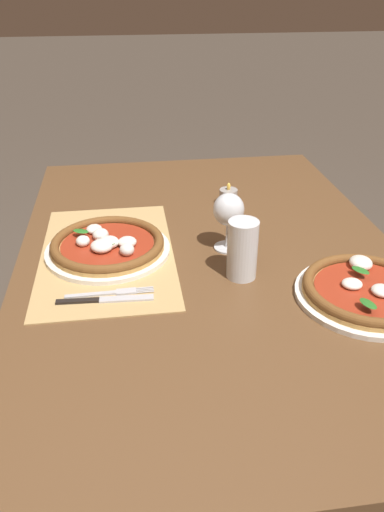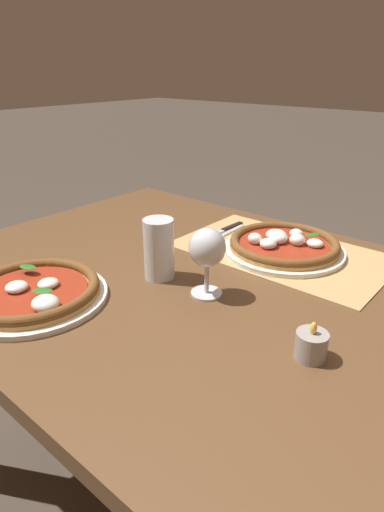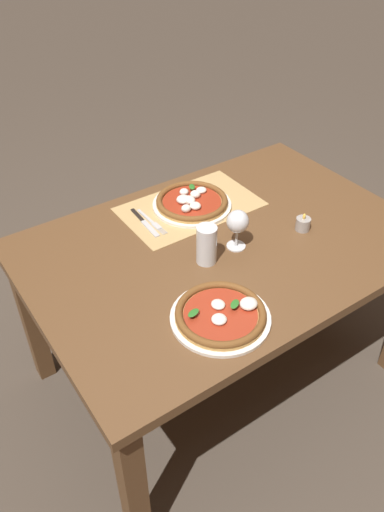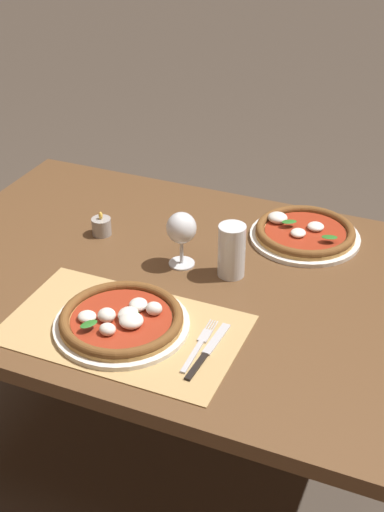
% 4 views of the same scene
% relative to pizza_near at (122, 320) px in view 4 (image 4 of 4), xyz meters
% --- Properties ---
extents(ground_plane, '(24.00, 24.00, 0.00)m').
position_rel_pizza_near_xyz_m(ground_plane, '(0.03, 0.27, -0.76)').
color(ground_plane, '#473D33').
extents(dining_table, '(1.45, 0.99, 0.74)m').
position_rel_pizza_near_xyz_m(dining_table, '(0.03, 0.27, -0.11)').
color(dining_table, brown).
rests_on(dining_table, ground).
extents(paper_placemat, '(0.55, 0.34, 0.00)m').
position_rel_pizza_near_xyz_m(paper_placemat, '(0.01, -0.00, -0.02)').
color(paper_placemat, tan).
rests_on(paper_placemat, dining_table).
extents(pizza_near, '(0.32, 0.32, 0.05)m').
position_rel_pizza_near_xyz_m(pizza_near, '(0.00, 0.00, 0.00)').
color(pizza_near, silver).
rests_on(pizza_near, paper_placemat).
extents(pizza_far, '(0.31, 0.31, 0.05)m').
position_rel_pizza_near_xyz_m(pizza_far, '(0.28, 0.57, -0.00)').
color(pizza_far, silver).
rests_on(pizza_far, dining_table).
extents(wine_glass, '(0.08, 0.08, 0.16)m').
position_rel_pizza_near_xyz_m(wine_glass, '(0.02, 0.31, 0.08)').
color(wine_glass, silver).
rests_on(wine_glass, dining_table).
extents(pint_glass, '(0.07, 0.07, 0.15)m').
position_rel_pizza_near_xyz_m(pint_glass, '(0.16, 0.32, 0.05)').
color(pint_glass, silver).
rests_on(pint_glass, dining_table).
extents(fork, '(0.02, 0.20, 0.00)m').
position_rel_pizza_near_xyz_m(fork, '(0.19, 0.01, -0.02)').
color(fork, '#B7B7BC').
rests_on(fork, paper_placemat).
extents(knife, '(0.03, 0.22, 0.01)m').
position_rel_pizza_near_xyz_m(knife, '(0.22, -0.01, -0.02)').
color(knife, black).
rests_on(knife, paper_placemat).
extents(votive_candle, '(0.06, 0.06, 0.07)m').
position_rel_pizza_near_xyz_m(votive_candle, '(-0.26, 0.37, 0.00)').
color(votive_candle, gray).
rests_on(votive_candle, dining_table).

